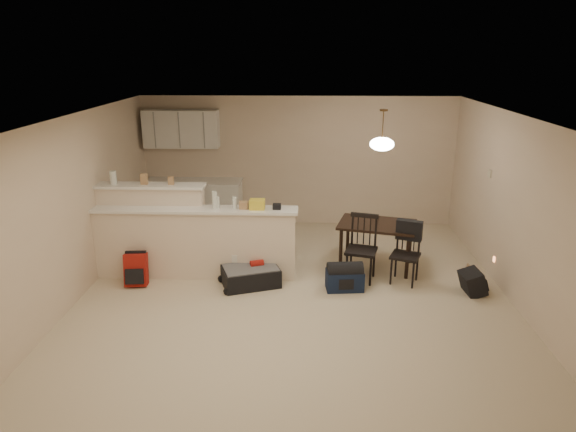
{
  "coord_description": "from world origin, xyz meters",
  "views": [
    {
      "loc": [
        0.14,
        -6.27,
        3.32
      ],
      "look_at": [
        -0.1,
        0.7,
        1.05
      ],
      "focal_mm": 32.0,
      "sensor_mm": 36.0,
      "label": 1
    }
  ],
  "objects_px": {
    "suitcase": "(251,276)",
    "dining_chair_far": "(405,254)",
    "pendant_lamp": "(382,143)",
    "dining_chair_near": "(361,249)",
    "dining_table": "(377,229)",
    "navy_duffel": "(345,280)",
    "red_backpack": "(136,270)",
    "black_daypack": "(472,282)"
  },
  "relations": [
    {
      "from": "pendant_lamp",
      "to": "navy_duffel",
      "type": "relative_size",
      "value": 1.16
    },
    {
      "from": "dining_chair_far",
      "to": "navy_duffel",
      "type": "xyz_separation_m",
      "value": [
        -0.9,
        -0.27,
        -0.31
      ]
    },
    {
      "from": "pendant_lamp",
      "to": "dining_chair_far",
      "type": "distance_m",
      "value": 1.68
    },
    {
      "from": "black_daypack",
      "to": "dining_table",
      "type": "bearing_deg",
      "value": 50.21
    },
    {
      "from": "dining_chair_near",
      "to": "dining_chair_far",
      "type": "height_order",
      "value": "dining_chair_near"
    },
    {
      "from": "dining_table",
      "to": "black_daypack",
      "type": "distance_m",
      "value": 1.62
    },
    {
      "from": "red_backpack",
      "to": "black_daypack",
      "type": "distance_m",
      "value": 4.87
    },
    {
      "from": "dining_chair_near",
      "to": "dining_chair_far",
      "type": "relative_size",
      "value": 1.1
    },
    {
      "from": "dining_chair_far",
      "to": "dining_chair_near",
      "type": "bearing_deg",
      "value": -164.33
    },
    {
      "from": "suitcase",
      "to": "navy_duffel",
      "type": "height_order",
      "value": "navy_duffel"
    },
    {
      "from": "dining_table",
      "to": "navy_duffel",
      "type": "relative_size",
      "value": 2.5
    },
    {
      "from": "suitcase",
      "to": "dining_chair_far",
      "type": "bearing_deg",
      "value": -15.17
    },
    {
      "from": "navy_duffel",
      "to": "pendant_lamp",
      "type": "bearing_deg",
      "value": 51.36
    },
    {
      "from": "pendant_lamp",
      "to": "red_backpack",
      "type": "height_order",
      "value": "pendant_lamp"
    },
    {
      "from": "navy_duffel",
      "to": "suitcase",
      "type": "bearing_deg",
      "value": 170.37
    },
    {
      "from": "dining_table",
      "to": "navy_duffel",
      "type": "height_order",
      "value": "dining_table"
    },
    {
      "from": "dining_chair_near",
      "to": "suitcase",
      "type": "bearing_deg",
      "value": -156.06
    },
    {
      "from": "dining_chair_far",
      "to": "suitcase",
      "type": "height_order",
      "value": "dining_chair_far"
    },
    {
      "from": "pendant_lamp",
      "to": "dining_chair_far",
      "type": "relative_size",
      "value": 0.68
    },
    {
      "from": "dining_chair_near",
      "to": "red_backpack",
      "type": "distance_m",
      "value": 3.34
    },
    {
      "from": "dining_chair_near",
      "to": "black_daypack",
      "type": "xyz_separation_m",
      "value": [
        1.55,
        -0.4,
        -0.34
      ]
    },
    {
      "from": "dining_table",
      "to": "suitcase",
      "type": "relative_size",
      "value": 1.65
    },
    {
      "from": "dining_table",
      "to": "dining_chair_near",
      "type": "xyz_separation_m",
      "value": [
        -0.29,
        -0.5,
        -0.15
      ]
    },
    {
      "from": "dining_chair_far",
      "to": "black_daypack",
      "type": "height_order",
      "value": "dining_chair_far"
    },
    {
      "from": "dining_chair_far",
      "to": "black_daypack",
      "type": "bearing_deg",
      "value": 2.66
    },
    {
      "from": "dining_chair_near",
      "to": "dining_table",
      "type": "bearing_deg",
      "value": 75.04
    },
    {
      "from": "pendant_lamp",
      "to": "dining_chair_near",
      "type": "xyz_separation_m",
      "value": [
        -0.29,
        -0.5,
        -1.49
      ]
    },
    {
      "from": "dining_chair_near",
      "to": "black_daypack",
      "type": "relative_size",
      "value": 2.7
    },
    {
      "from": "dining_chair_near",
      "to": "dining_chair_far",
      "type": "bearing_deg",
      "value": 8.82
    },
    {
      "from": "pendant_lamp",
      "to": "suitcase",
      "type": "distance_m",
      "value": 2.77
    },
    {
      "from": "dining_table",
      "to": "black_daypack",
      "type": "xyz_separation_m",
      "value": [
        1.26,
        -0.89,
        -0.48
      ]
    },
    {
      "from": "dining_chair_near",
      "to": "navy_duffel",
      "type": "distance_m",
      "value": 0.56
    },
    {
      "from": "pendant_lamp",
      "to": "suitcase",
      "type": "xyz_separation_m",
      "value": [
        -1.92,
        -0.74,
        -1.85
      ]
    },
    {
      "from": "pendant_lamp",
      "to": "red_backpack",
      "type": "relative_size",
      "value": 1.29
    },
    {
      "from": "pendant_lamp",
      "to": "suitcase",
      "type": "height_order",
      "value": "pendant_lamp"
    },
    {
      "from": "pendant_lamp",
      "to": "suitcase",
      "type": "relative_size",
      "value": 0.77
    },
    {
      "from": "suitcase",
      "to": "navy_duffel",
      "type": "relative_size",
      "value": 1.51
    },
    {
      "from": "dining_table",
      "to": "black_daypack",
      "type": "height_order",
      "value": "dining_table"
    },
    {
      "from": "dining_table",
      "to": "dining_chair_far",
      "type": "distance_m",
      "value": 0.7
    },
    {
      "from": "pendant_lamp",
      "to": "navy_duffel",
      "type": "distance_m",
      "value": 2.1
    },
    {
      "from": "dining_chair_near",
      "to": "suitcase",
      "type": "xyz_separation_m",
      "value": [
        -1.63,
        -0.24,
        -0.36
      ]
    },
    {
      "from": "red_backpack",
      "to": "suitcase",
      "type": "bearing_deg",
      "value": -4.37
    }
  ]
}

